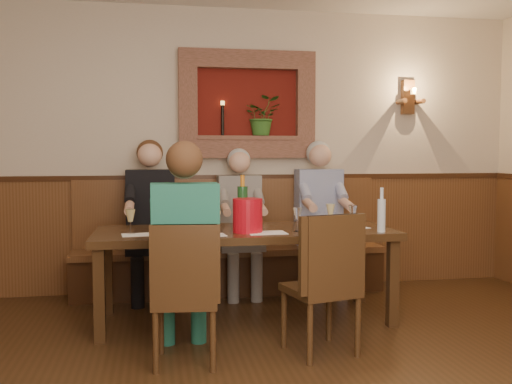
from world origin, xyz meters
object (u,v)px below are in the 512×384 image
person_bench_left (151,233)px  chair_near_left (186,323)px  water_bottle (381,214)px  person_bench_mid (240,235)px  person_chair_front (184,269)px  chair_near_right (322,313)px  dining_table (245,239)px  bench (230,259)px  spittoon_bucket (248,215)px  wine_bottle_green_b (167,210)px  wine_bottle_green_a (243,207)px  person_bench_right (321,229)px

person_bench_left → chair_near_left: bearing=-82.4°
chair_near_left → water_bottle: size_ratio=2.67×
person_bench_mid → person_chair_front: (-0.62, -1.61, 0.02)m
chair_near_right → person_chair_front: person_chair_front is taller
dining_table → person_bench_mid: 0.85m
bench → person_chair_front: (-0.53, -1.72, 0.27)m
chair_near_right → spittoon_bucket: 1.00m
person_bench_mid → water_bottle: (0.94, -1.18, 0.31)m
person_bench_left → water_bottle: bearing=-33.2°
person_bench_mid → person_chair_front: size_ratio=0.98×
spittoon_bucket → wine_bottle_green_b: size_ratio=0.69×
person_bench_left → wine_bottle_green_b: size_ratio=3.90×
person_bench_left → wine_bottle_green_a: 1.18m
person_chair_front → wine_bottle_green_b: person_chair_front is taller
chair_near_left → wine_bottle_green_a: size_ratio=2.11×
person_bench_right → water_bottle: person_bench_right is taller
chair_near_left → person_bench_mid: size_ratio=0.66×
person_bench_mid → person_bench_right: (0.80, -0.00, 0.04)m
person_chair_front → spittoon_bucket: size_ratio=5.47×
wine_bottle_green_a → chair_near_right: bearing=-62.8°
wine_bottle_green_a → person_bench_right: bearing=43.6°
water_bottle → chair_near_left: bearing=-160.6°
person_bench_right → wine_bottle_green_a: 1.30m
person_bench_right → water_bottle: (0.14, -1.17, 0.27)m
person_bench_mid → wine_bottle_green_b: person_bench_mid is taller
chair_near_left → spittoon_bucket: bearing=59.9°
chair_near_left → chair_near_right: size_ratio=0.96×
chair_near_left → person_bench_left: size_ratio=0.63×
chair_near_left → water_bottle: bearing=25.4°
dining_table → person_chair_front: (-0.53, -0.78, -0.07)m
dining_table → person_bench_mid: person_bench_mid is taller
chair_near_right → wine_bottle_green_a: size_ratio=2.19×
dining_table → person_bench_right: person_bench_right is taller
bench → spittoon_bucket: bench is taller
bench → water_bottle: bearing=-51.2°
spittoon_bucket → wine_bottle_green_b: bearing=153.3°
bench → wine_bottle_green_b: wine_bottle_green_b is taller
chair_near_left → chair_near_right: 0.93m
chair_near_left → person_bench_right: bearing=56.4°
bench → person_bench_left: person_bench_left is taller
person_bench_right → wine_bottle_green_a: bearing=-136.4°
chair_near_left → spittoon_bucket: 1.08m
person_chair_front → bench: bearing=72.9°
bench → person_chair_front: person_chair_front is taller
wine_bottle_green_a → spittoon_bucket: bearing=-81.1°
dining_table → person_bench_right: 1.22m
person_bench_mid → person_chair_front: bearing=-110.9°
dining_table → chair_near_right: 1.02m
chair_near_right → wine_bottle_green_a: wine_bottle_green_a is taller
bench → wine_bottle_green_a: bearing=-91.5°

